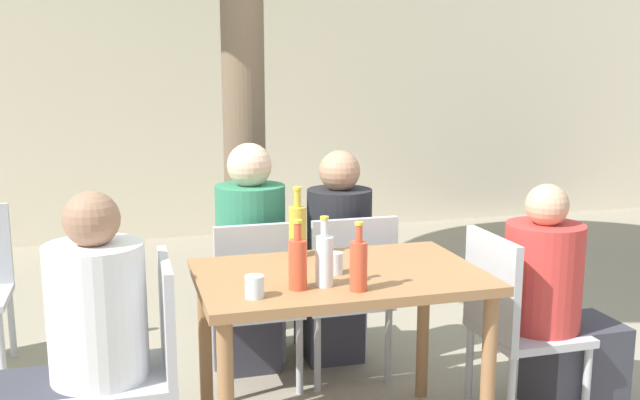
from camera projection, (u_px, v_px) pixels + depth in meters
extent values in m
cube|color=beige|center=(211.00, 89.00, 6.70)|extent=(10.00, 0.08, 2.80)
cylinder|color=brown|center=(244.00, 119.00, 4.19)|extent=(0.25, 0.25, 2.61)
cube|color=#996B42|center=(340.00, 276.00, 2.97)|extent=(1.18, 0.76, 0.04)
cylinder|color=#996B42|center=(488.00, 380.00, 2.88)|extent=(0.06, 0.06, 0.73)
cylinder|color=#996B42|center=(205.00, 349.00, 3.20)|extent=(0.06, 0.06, 0.73)
cylinder|color=#996B42|center=(423.00, 325.00, 3.48)|extent=(0.06, 0.06, 0.73)
cube|color=#B2B2B7|center=(117.00, 378.00, 2.78)|extent=(0.44, 0.44, 0.04)
cube|color=#B2B2B7|center=(167.00, 315.00, 2.79)|extent=(0.04, 0.44, 0.45)
cube|color=#B2B2B7|center=(528.00, 332.00, 3.27)|extent=(0.44, 0.44, 0.04)
cube|color=#B2B2B7|center=(491.00, 285.00, 3.17)|extent=(0.04, 0.44, 0.45)
cylinder|color=#B2B2B7|center=(586.00, 388.00, 3.18)|extent=(0.04, 0.04, 0.39)
cylinder|color=#B2B2B7|center=(538.00, 355.00, 3.54)|extent=(0.04, 0.04, 0.39)
cylinder|color=#B2B2B7|center=(511.00, 399.00, 3.08)|extent=(0.04, 0.04, 0.39)
cylinder|color=#B2B2B7|center=(469.00, 364.00, 3.44)|extent=(0.04, 0.04, 0.39)
cube|color=#B2B2B7|center=(254.00, 306.00, 3.63)|extent=(0.44, 0.44, 0.04)
cube|color=#B2B2B7|center=(261.00, 271.00, 3.39)|extent=(0.44, 0.04, 0.45)
cylinder|color=#B2B2B7|center=(283.00, 329.00, 3.90)|extent=(0.04, 0.04, 0.39)
cylinder|color=#B2B2B7|center=(213.00, 336.00, 3.80)|extent=(0.04, 0.04, 0.39)
cylinder|color=#B2B2B7|center=(300.00, 356.00, 3.54)|extent=(0.04, 0.04, 0.39)
cylinder|color=#B2B2B7|center=(223.00, 364.00, 3.44)|extent=(0.04, 0.04, 0.39)
cube|color=#B2B2B7|center=(342.00, 298.00, 3.75)|extent=(0.44, 0.44, 0.04)
cube|color=#B2B2B7|center=(355.00, 263.00, 3.52)|extent=(0.44, 0.04, 0.45)
cylinder|color=#B2B2B7|center=(364.00, 321.00, 4.02)|extent=(0.04, 0.04, 0.39)
cylinder|color=#B2B2B7|center=(299.00, 327.00, 3.92)|extent=(0.04, 0.04, 0.39)
cylinder|color=#B2B2B7|center=(388.00, 346.00, 3.67)|extent=(0.04, 0.04, 0.39)
cylinder|color=#B2B2B7|center=(317.00, 354.00, 3.56)|extent=(0.04, 0.04, 0.39)
cylinder|color=#B2B2B7|center=(1.00, 349.00, 3.62)|extent=(0.04, 0.04, 0.39)
cylinder|color=#B2B2B7|center=(12.00, 324.00, 3.98)|extent=(0.04, 0.04, 0.39)
cylinder|color=white|center=(97.00, 311.00, 2.72)|extent=(0.37, 0.37, 0.53)
sphere|color=#936B51|center=(91.00, 219.00, 2.65)|extent=(0.21, 0.21, 0.21)
cube|color=#383842|center=(574.00, 366.00, 3.38)|extent=(0.40, 0.32, 0.43)
cylinder|color=#C63833|center=(543.00, 276.00, 3.24)|extent=(0.35, 0.35, 0.49)
sphere|color=tan|center=(547.00, 205.00, 3.18)|extent=(0.19, 0.19, 0.19)
cube|color=#383842|center=(246.00, 325.00, 3.91)|extent=(0.32, 0.40, 0.43)
cylinder|color=#337F5B|center=(251.00, 243.00, 3.63)|extent=(0.35, 0.35, 0.60)
sphere|color=beige|center=(249.00, 165.00, 3.55)|extent=(0.22, 0.22, 0.22)
cube|color=#383842|center=(328.00, 317.00, 4.04)|extent=(0.31, 0.40, 0.43)
cylinder|color=#232328|center=(339.00, 241.00, 3.76)|extent=(0.34, 0.34, 0.55)
sphere|color=tan|center=(340.00, 171.00, 3.69)|extent=(0.22, 0.22, 0.22)
cylinder|color=#DB4C2D|center=(298.00, 265.00, 2.72)|extent=(0.07, 0.07, 0.19)
cylinder|color=#DB4C2D|center=(298.00, 232.00, 2.69)|extent=(0.03, 0.03, 0.07)
cylinder|color=gold|center=(298.00, 221.00, 2.69)|extent=(0.03, 0.03, 0.01)
cylinder|color=#DB4C2D|center=(359.00, 266.00, 2.70)|extent=(0.07, 0.07, 0.19)
cylinder|color=#DB4C2D|center=(359.00, 234.00, 2.68)|extent=(0.03, 0.03, 0.07)
cylinder|color=gold|center=(359.00, 223.00, 2.67)|extent=(0.03, 0.03, 0.01)
cylinder|color=silver|center=(324.00, 262.00, 2.76)|extent=(0.07, 0.07, 0.20)
cylinder|color=silver|center=(324.00, 228.00, 2.73)|extent=(0.03, 0.03, 0.07)
cylinder|color=gold|center=(324.00, 218.00, 2.72)|extent=(0.03, 0.03, 0.01)
cylinder|color=gold|center=(298.00, 232.00, 3.19)|extent=(0.08, 0.08, 0.22)
cylinder|color=gold|center=(297.00, 198.00, 3.16)|extent=(0.03, 0.03, 0.08)
cylinder|color=gold|center=(297.00, 188.00, 3.16)|extent=(0.04, 0.04, 0.01)
cylinder|color=silver|center=(255.00, 287.00, 2.63)|extent=(0.07, 0.07, 0.08)
cylinder|color=white|center=(335.00, 263.00, 2.93)|extent=(0.06, 0.06, 0.09)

